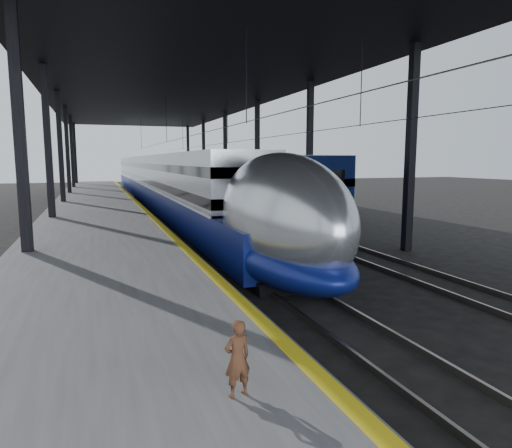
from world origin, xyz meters
name	(u,v)px	position (x,y,z in m)	size (l,w,h in m)	color
ground	(235,306)	(0.00, 0.00, 0.00)	(160.00, 160.00, 0.00)	black
platform	(97,214)	(-3.50, 20.00, 0.50)	(6.00, 80.00, 1.00)	#4C4C4F
yellow_strip	(140,205)	(-0.70, 20.00, 1.00)	(0.30, 80.00, 0.01)	yellow
rails	(214,216)	(4.50, 20.00, 0.08)	(6.52, 80.00, 0.16)	slate
canopy	(175,85)	(1.90, 20.00, 9.12)	(18.00, 75.00, 9.47)	black
tgv_train	(161,183)	(2.00, 29.16, 2.08)	(3.11, 65.20, 4.45)	#B7BABF
second_train	(201,178)	(7.00, 35.06, 2.18)	(3.12, 56.05, 4.30)	navy
child	(237,358)	(-1.95, -6.51, 1.51)	(0.37, 0.25, 1.03)	#4C2A19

